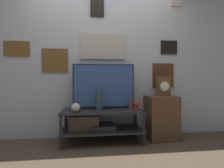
{
  "coord_description": "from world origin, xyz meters",
  "views": [
    {
      "loc": [
        -0.18,
        -2.32,
        0.94
      ],
      "look_at": [
        0.15,
        0.3,
        0.88
      ],
      "focal_mm": 28.0,
      "sensor_mm": 36.0,
      "label": 1
    }
  ],
  "objects_px": {
    "vase_tall_ceramic": "(99,100)",
    "vase_slim_bronze": "(131,102)",
    "television": "(104,86)",
    "mantel_clock": "(163,86)",
    "vase_round_glass": "(76,107)",
    "decorative_bust": "(136,105)"
  },
  "relations": [
    {
      "from": "vase_tall_ceramic",
      "to": "mantel_clock",
      "type": "distance_m",
      "value": 1.06
    },
    {
      "from": "decorative_bust",
      "to": "mantel_clock",
      "type": "bearing_deg",
      "value": 19.26
    },
    {
      "from": "vase_tall_ceramic",
      "to": "mantel_clock",
      "type": "relative_size",
      "value": 0.95
    },
    {
      "from": "television",
      "to": "vase_round_glass",
      "type": "relative_size",
      "value": 7.57
    },
    {
      "from": "television",
      "to": "decorative_bust",
      "type": "height_order",
      "value": "television"
    },
    {
      "from": "television",
      "to": "vase_slim_bronze",
      "type": "bearing_deg",
      "value": -12.01
    },
    {
      "from": "vase_round_glass",
      "to": "vase_tall_ceramic",
      "type": "xyz_separation_m",
      "value": [
        0.34,
        0.12,
        0.09
      ]
    },
    {
      "from": "decorative_bust",
      "to": "vase_round_glass",
      "type": "bearing_deg",
      "value": -178.56
    },
    {
      "from": "television",
      "to": "vase_slim_bronze",
      "type": "relative_size",
      "value": 4.42
    },
    {
      "from": "vase_tall_ceramic",
      "to": "decorative_bust",
      "type": "relative_size",
      "value": 1.97
    },
    {
      "from": "vase_slim_bronze",
      "to": "vase_tall_ceramic",
      "type": "relative_size",
      "value": 0.73
    },
    {
      "from": "television",
      "to": "decorative_bust",
      "type": "relative_size",
      "value": 6.34
    },
    {
      "from": "vase_tall_ceramic",
      "to": "vase_slim_bronze",
      "type": "bearing_deg",
      "value": 3.75
    },
    {
      "from": "television",
      "to": "vase_tall_ceramic",
      "type": "bearing_deg",
      "value": -123.32
    },
    {
      "from": "vase_round_glass",
      "to": "vase_tall_ceramic",
      "type": "distance_m",
      "value": 0.37
    },
    {
      "from": "decorative_bust",
      "to": "mantel_clock",
      "type": "height_order",
      "value": "mantel_clock"
    },
    {
      "from": "decorative_bust",
      "to": "mantel_clock",
      "type": "xyz_separation_m",
      "value": [
        0.49,
        0.17,
        0.27
      ]
    },
    {
      "from": "vase_round_glass",
      "to": "decorative_bust",
      "type": "xyz_separation_m",
      "value": [
        0.88,
        0.02,
        0.02
      ]
    },
    {
      "from": "decorative_bust",
      "to": "vase_slim_bronze",
      "type": "bearing_deg",
      "value": 112.62
    },
    {
      "from": "television",
      "to": "mantel_clock",
      "type": "distance_m",
      "value": 0.96
    },
    {
      "from": "vase_slim_bronze",
      "to": "vase_round_glass",
      "type": "relative_size",
      "value": 1.71
    },
    {
      "from": "vase_round_glass",
      "to": "vase_tall_ceramic",
      "type": "relative_size",
      "value": 0.42
    }
  ]
}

